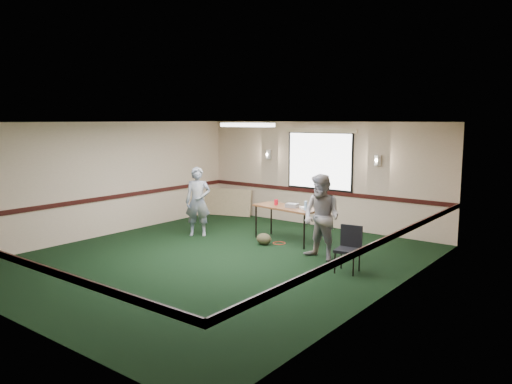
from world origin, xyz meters
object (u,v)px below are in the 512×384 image
Objects in this scene: person_left at (198,202)px; folding_table at (287,209)px; conference_chair at (349,245)px; projector at (292,206)px; person_right at (322,217)px.

folding_table is at bearing -14.14° from person_left.
conference_chair is (2.17, -1.18, -0.25)m from folding_table.
projector reaches higher than conference_chair.
projector is 1.46m from person_right.
person_right is (1.37, -0.81, 0.11)m from folding_table.
projector is 0.32× the size of conference_chair.
folding_table is 1.02× the size of person_left.
person_left is 3.38m from person_right.
person_right reaches higher than person_left.
folding_table is 1.60m from person_right.
person_right is at bearing -22.49° from folding_table.
projector is (0.15, -0.01, 0.10)m from folding_table.
conference_chair is at bearing -43.74° from projector.
folding_table is 0.98× the size of person_right.
person_right is at bearing -46.90° from projector.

